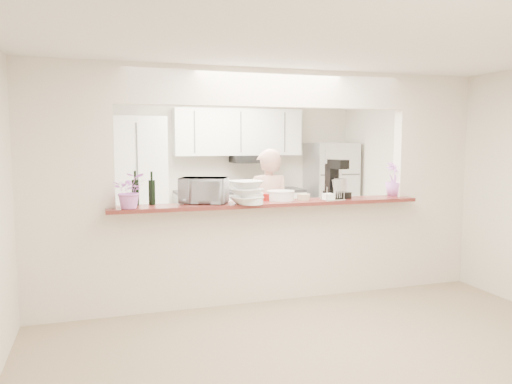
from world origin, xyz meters
name	(u,v)px	position (x,y,z in m)	size (l,w,h in m)	color
floor	(268,299)	(0.00, 0.00, 0.00)	(6.00, 6.00, 0.00)	#9A8768
tile_overlay	(232,265)	(0.00, 1.55, 0.01)	(5.00, 2.90, 0.01)	beige
partition	(268,165)	(0.00, 0.00, 1.48)	(5.00, 0.15, 2.50)	white
bar_counter	(268,248)	(0.00, 0.00, 0.58)	(3.40, 0.38, 1.09)	white
kitchen_cabinets	(201,189)	(-0.19, 2.72, 0.97)	(3.15, 0.62, 2.25)	silver
refrigerator	(330,192)	(2.05, 2.65, 0.85)	(0.75, 0.70, 1.70)	#B6B7BC
flower_left	(130,191)	(-1.47, -0.15, 1.26)	(0.31, 0.27, 0.35)	#EA7BD0
wine_bottle_a	(152,192)	(-1.24, 0.07, 1.22)	(0.07, 0.07, 0.34)	black
wine_bottle_b	(135,192)	(-1.40, 0.07, 1.23)	(0.07, 0.07, 0.35)	black
toaster_oven	(204,190)	(-0.70, 0.05, 1.22)	(0.48, 0.33, 0.27)	#BAB9BF
serving_bowls	(246,193)	(-0.30, -0.17, 1.21)	(0.32, 0.32, 0.24)	white
plate_stack_a	(252,199)	(-0.25, -0.19, 1.15)	(0.25, 0.25, 0.11)	white
plate_stack_b	(281,195)	(0.15, 0.03, 1.14)	(0.30, 0.30, 0.11)	white
red_bowl	(269,197)	(0.03, 0.08, 1.13)	(0.16, 0.16, 0.08)	maroon
tan_bowl	(303,197)	(0.40, -0.03, 1.12)	(0.15, 0.15, 0.07)	tan
utensil_caddy	(332,192)	(0.69, -0.15, 1.19)	(0.26, 0.18, 0.23)	silver
stand_mixer	(336,181)	(0.85, 0.06, 1.29)	(0.24, 0.33, 0.44)	black
flower_right	(394,179)	(1.60, 0.05, 1.29)	(0.22, 0.22, 0.40)	#C068C2
person	(267,215)	(0.27, 0.80, 0.82)	(0.59, 0.39, 1.63)	tan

